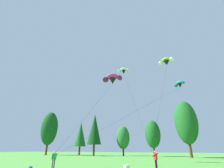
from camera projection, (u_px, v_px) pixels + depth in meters
name	position (u px, v px, depth m)	size (l,w,h in m)	color
treeline_tree_a	(49.00, 128.00, 58.51)	(5.76, 5.76, 14.66)	#472D19
treeline_tree_b	(80.00, 134.00, 55.77)	(3.94, 3.94, 10.64)	#472D19
treeline_tree_c	(95.00, 129.00, 51.28)	(4.33, 4.33, 12.42)	#472D19
treeline_tree_d	(123.00, 137.00, 51.31)	(4.17, 4.17, 8.77)	#472D19
treeline_tree_e	(153.00, 134.00, 47.65)	(4.48, 4.48, 9.92)	#472D19
treeline_tree_f	(186.00, 122.00, 40.81)	(5.45, 5.45, 13.51)	#472D19
kite_flyer_near	(54.00, 158.00, 16.72)	(0.33, 0.60, 1.69)	#4C4C51
kite_flyer_mid	(156.00, 158.00, 16.54)	(0.67, 0.69, 1.69)	black
parafoil_kite_high_teal	(179.00, 84.00, 27.72)	(14.06, 14.98, 11.59)	teal
parafoil_kite_mid_white	(124.00, 71.00, 39.86)	(10.00, 15.94, 18.92)	white
parafoil_kite_far_magenta	(112.00, 79.00, 28.83)	(4.34, 10.60, 13.20)	#D12893
parafoil_kite_low_lime_white	(166.00, 61.00, 36.60)	(3.90, 16.82, 19.54)	#93D633
picnic_cooler	(127.00, 167.00, 16.33)	(0.52, 0.36, 0.34)	white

